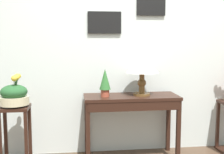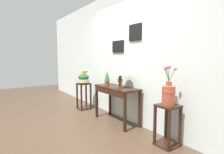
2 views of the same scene
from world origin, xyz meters
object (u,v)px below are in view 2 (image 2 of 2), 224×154
Objects in this scene: pedestal_stand_left at (84,96)px; flower_vase_tall_right at (168,92)px; table_lamp at (120,71)px; pedestal_stand_right at (167,125)px; planter_bowl_wide_left at (84,78)px; console_table at (116,92)px; potted_plant_on_console at (107,77)px.

pedestal_stand_left is 1.13× the size of flower_vase_tall_right.
pedestal_stand_left is at bearing -174.87° from table_lamp.
pedestal_stand_right is 1.06× the size of flower_vase_tall_right.
console_table is at bearing 4.54° from planter_bowl_wide_left.
flower_vase_tall_right is (1.27, 0.05, 0.19)m from console_table.
planter_bowl_wide_left reaches higher than console_table.
console_table is 1.79× the size of flower_vase_tall_right.
pedestal_stand_left is at bearing -176.59° from flower_vase_tall_right.
planter_bowl_wide_left is (-0.97, -0.09, -0.11)m from potted_plant_on_console.
potted_plant_on_console is 0.49× the size of pedestal_stand_right.
flower_vase_tall_right is (1.15, 0.03, -0.26)m from table_lamp.
flower_vase_tall_right is at bearing 1.31° from table_lamp.
planter_bowl_wide_left is 0.54× the size of pedestal_stand_right.
console_table is 1.69× the size of pedestal_stand_right.
pedestal_stand_left is 2.55m from pedestal_stand_right.
console_table is at bearing 1.99° from potted_plant_on_console.
pedestal_stand_left is (-1.40, -0.13, -0.74)m from table_lamp.
pedestal_stand_left is 0.47m from planter_bowl_wide_left.
flower_vase_tall_right reaches higher than pedestal_stand_right.
table_lamp is 1.38m from pedestal_stand_right.
console_table is 0.46m from table_lamp.
console_table is 1.58× the size of pedestal_stand_left.
flower_vase_tall_right is (2.55, 0.15, 0.02)m from planter_bowl_wide_left.
console_table is 1.31m from pedestal_stand_left.
pedestal_stand_left is at bearing -155.39° from planter_bowl_wide_left.
potted_plant_on_console is at bearing 5.37° from pedestal_stand_left.
console_table is 3.46× the size of potted_plant_on_console.
potted_plant_on_console is at bearing -177.80° from flower_vase_tall_right.
pedestal_stand_right is (1.58, 0.06, -0.60)m from potted_plant_on_console.
pedestal_stand_right is at bearing 1.34° from table_lamp.
pedestal_stand_left is at bearing -176.58° from pedestal_stand_right.
flower_vase_tall_right is at bearing 2.20° from potted_plant_on_console.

